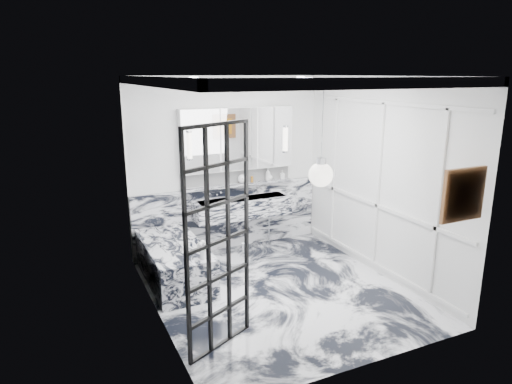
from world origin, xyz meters
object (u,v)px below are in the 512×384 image
mirror_cabinet (238,139)px  bathtub (174,262)px  trough_sink (242,207)px  crittall_door (218,241)px

mirror_cabinet → bathtub: bearing=-147.9°
trough_sink → crittall_door: bearing=-118.2°
crittall_door → mirror_cabinet: size_ratio=1.24×
trough_sink → bathtub: 1.55m
trough_sink → bathtub: size_ratio=0.97×
bathtub → mirror_cabinet: bearing=32.1°
mirror_cabinet → bathtub: size_ratio=1.15×
trough_sink → mirror_cabinet: size_ratio=0.84×
crittall_door → mirror_cabinet: crittall_door is taller
mirror_cabinet → trough_sink: bearing=-90.0°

